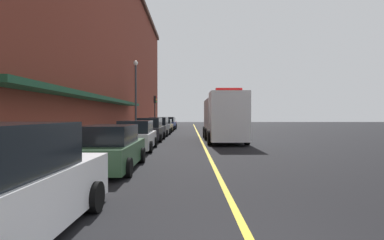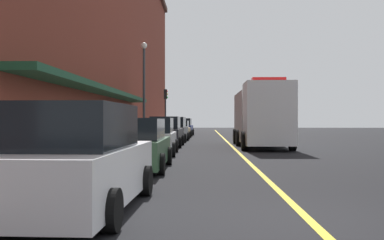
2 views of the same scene
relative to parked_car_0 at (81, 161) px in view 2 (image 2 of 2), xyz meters
name	(u,v)px [view 2 (image 2 of 2)]	position (x,y,z in m)	size (l,w,h in m)	color
ground_plane	(227,142)	(3.88, 24.24, -0.88)	(112.00, 112.00, 0.00)	black
sidewalk_left	(143,141)	(-2.32, 24.24, -0.80)	(2.40, 70.00, 0.15)	gray
lane_center_stripe	(227,142)	(3.88, 24.24, -0.87)	(0.16, 70.00, 0.01)	gold
brick_building_left	(38,18)	(-9.82, 23.24, 8.05)	(13.78, 64.00, 17.84)	maroon
parked_car_0	(81,161)	(0.00, 0.00, 0.00)	(2.14, 4.90, 1.89)	silver
parked_car_1	(136,146)	(0.00, 6.32, -0.10)	(2.09, 4.67, 1.65)	#2D5133
parked_car_2	(154,137)	(-0.14, 12.39, -0.08)	(2.16, 4.47, 1.70)	silver
parked_car_3	(166,133)	(-0.13, 18.47, -0.04)	(2.07, 4.51, 1.80)	black
parked_car_4	(174,130)	(-0.02, 24.18, -0.03)	(2.09, 4.61, 1.82)	#595B60
parked_car_5	(178,130)	(-0.03, 29.67, -0.15)	(2.16, 4.84, 1.54)	#A5844C
parked_car_6	(183,128)	(0.03, 35.87, -0.06)	(2.22, 4.16, 1.76)	navy
parked_car_7	(184,127)	(-0.09, 41.77, -0.13)	(2.07, 4.42, 1.60)	maroon
box_truck	(260,116)	(5.54, 18.24, 0.94)	(2.82, 9.23, 3.81)	silver
parking_meter_0	(140,130)	(-1.47, 16.84, 0.18)	(0.14, 0.18, 1.33)	#4C4C51
parking_meter_1	(85,138)	(-1.47, 5.58, 0.18)	(0.14, 0.18, 1.33)	#4C4C51
parking_meter_2	(121,132)	(-1.47, 11.35, 0.18)	(0.14, 0.18, 1.33)	#4C4C51
parking_meter_3	(156,127)	(-1.47, 24.97, 0.18)	(0.14, 0.18, 1.33)	#4C4C51
parking_meter_4	(144,129)	(-1.47, 18.70, 0.18)	(0.14, 0.18, 1.33)	#4C4C51
street_lamp_left	(144,80)	(-2.07, 22.84, 3.52)	(0.44, 0.44, 6.94)	#33383D
traffic_light_near	(166,103)	(-1.40, 32.52, 2.28)	(0.38, 0.36, 4.30)	#232326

